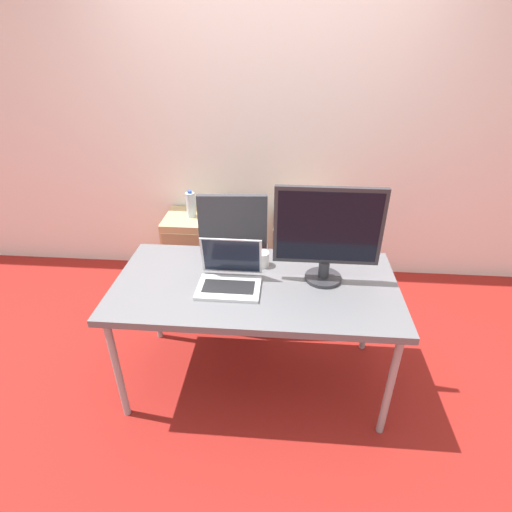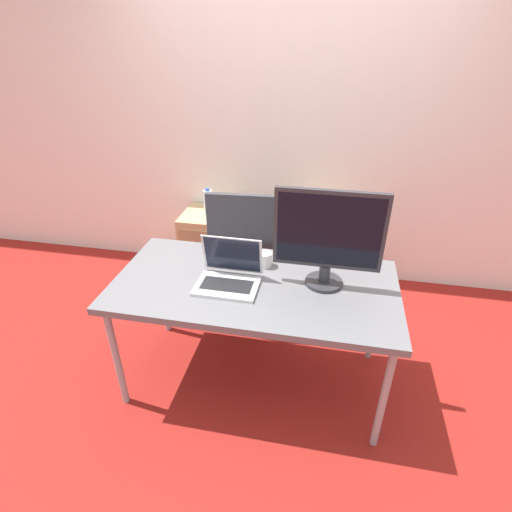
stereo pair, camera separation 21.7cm
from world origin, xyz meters
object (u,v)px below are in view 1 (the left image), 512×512
Objects in this scene: water_bottle at (191,205)px; coffee_cup_brown at (230,255)px; coffee_cup_white at (262,259)px; monitor at (327,233)px; office_chair at (236,271)px; laptop_center at (230,277)px; cabinet_right at (300,252)px; cabinet_left at (194,248)px.

coffee_cup_brown reaches higher than water_bottle.
monitor is at bearing -19.27° from coffee_cup_white.
water_bottle is (-0.43, 0.51, 0.30)m from office_chair.
laptop_center is at bearing -169.21° from monitor.
office_chair is 0.63m from coffee_cup_white.
monitor is (0.09, -1.08, 0.73)m from cabinet_right.
laptop_center reaches higher than coffee_cup_white.
cabinet_left is 6.86× the size of coffee_cup_white.
office_chair is 1.79× the size of cabinet_left.
coffee_cup_brown is (-0.19, -0.00, 0.02)m from coffee_cup_white.
coffee_cup_brown is (-0.02, 0.22, 0.01)m from laptop_center.
cabinet_left is 1.18m from coffee_cup_brown.
office_chair reaches higher than water_bottle.
office_chair is 8.87× the size of coffee_cup_brown.
water_bottle is 1.51m from monitor.
laptop_center is at bearing -109.77° from cabinet_right.
cabinet_left is 0.91m from cabinet_right.
coffee_cup_brown is at bearing -64.27° from water_bottle.
cabinet_left is 1.04× the size of monitor.
coffee_cup_white is (0.16, 0.22, -0.01)m from laptop_center.
coffee_cup_white is at bearing 160.73° from monitor.
laptop_center is at bearing -67.47° from cabinet_left.
office_chair is at bearing 94.96° from laptop_center.
water_bottle is at bearing 132.89° from monitor.
cabinet_left is 4.94× the size of coffee_cup_brown.
coffee_cup_white is at bearing -55.74° from cabinet_left.
monitor is at bearing -85.09° from cabinet_right.
water_bottle is 1.28m from laptop_center.
monitor reaches higher than cabinet_right.
office_chair is at bearing -49.55° from cabinet_left.
laptop_center is (0.49, -1.18, 0.08)m from water_bottle.
laptop_center is 0.60× the size of monitor.
monitor is at bearing -47.05° from cabinet_left.
water_bottle is (-0.91, 0.00, 0.40)m from cabinet_right.
coffee_cup_white is 0.72× the size of coffee_cup_brown.
coffee_cup_brown is at bearing -115.03° from cabinet_right.
cabinet_left is 1.75× the size of laptop_center.
cabinet_left is at bearing 124.26° from coffee_cup_white.
cabinet_left is 0.40m from water_bottle.
coffee_cup_white is at bearing -105.27° from cabinet_right.
cabinet_right is at bearing 64.97° from coffee_cup_brown.
coffee_cup_white is at bearing 1.30° from coffee_cup_brown.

